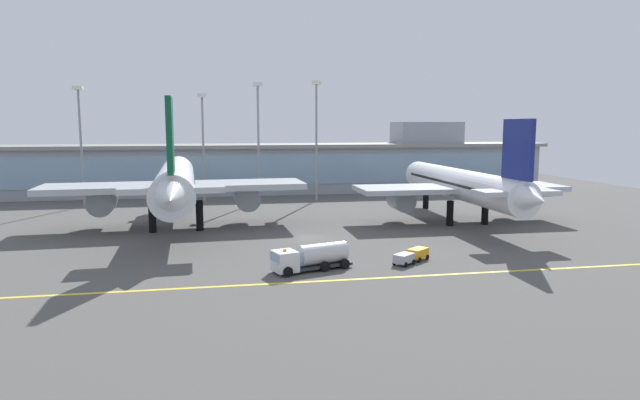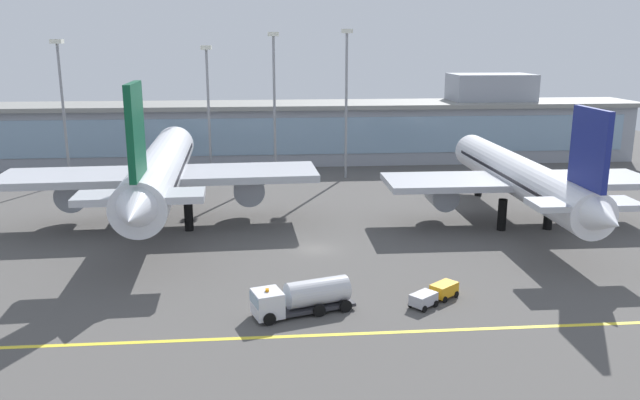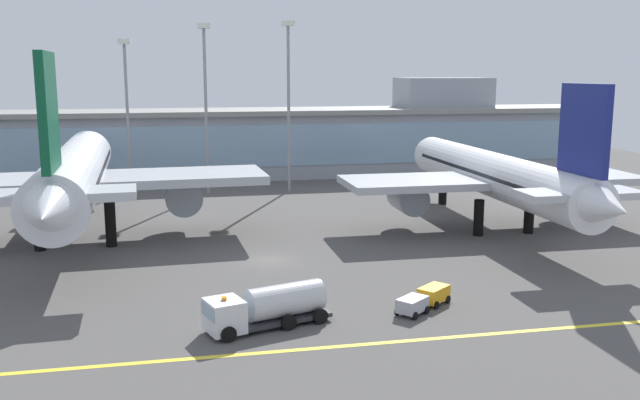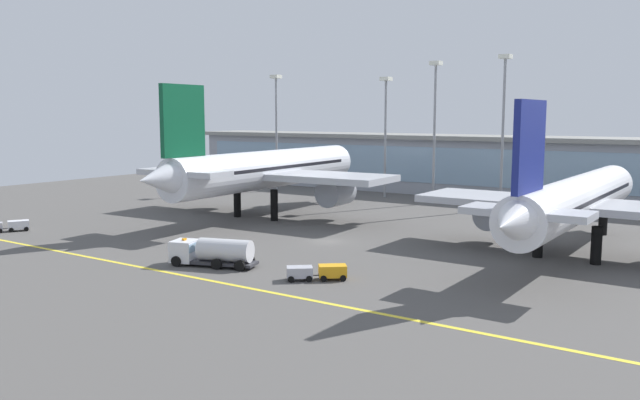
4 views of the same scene
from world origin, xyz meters
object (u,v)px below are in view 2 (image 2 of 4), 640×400
Objects in this scene: airliner_near_left at (161,171)px; fuel_tanker_truck at (300,297)px; apron_light_mast_east at (274,85)px; service_truck_far at (435,294)px; apron_light_mast_far_east at (346,83)px; airliner_near_right at (519,177)px; apron_light_mast_west at (208,91)px; apron_light_mast_centre at (61,90)px.

fuel_tanker_truck is at bearing -153.74° from airliner_near_left.
airliner_near_left is 32.51m from apron_light_mast_east.
service_truck_far is 57.08m from apron_light_mast_far_east.
airliner_near_right is at bearing -45.14° from apron_light_mast_east.
apron_light_mast_west is (-41.81, 33.76, 8.65)m from airliner_near_right.
airliner_near_left is 45.74m from airliner_near_right.
airliner_near_right is 1.92× the size of apron_light_mast_far_east.
airliner_near_left is 39.46m from apron_light_mast_far_east.
apron_light_mast_west reaches higher than airliner_near_right.
apron_light_mast_centre is (-35.38, 56.47, 13.79)m from fuel_tanker_truck.
airliner_near_right is 2.06× the size of apron_light_mast_centre.
apron_light_mast_west is (-12.17, 59.66, 13.24)m from fuel_tanker_truck.
fuel_tanker_truck is at bearing -57.93° from apron_light_mast_centre.
fuel_tanker_truck is 62.31m from apron_light_mast_west.
apron_light_mast_centre reaches higher than fuel_tanker_truck.
apron_light_mast_east is (11.22, -3.02, 1.19)m from apron_light_mast_west.
fuel_tanker_truck is 0.42× the size of apron_light_mast_west.
apron_light_mast_west is (3.80, 30.45, 7.70)m from airliner_near_left.
apron_light_mast_far_east reaches higher than airliner_near_right.
apron_light_mast_centre reaches higher than apron_light_mast_west.
airliner_near_left is 2.28× the size of apron_light_mast_west.
apron_light_mast_east is at bearing -106.54° from fuel_tanker_truck.
airliner_near_right is 39.63m from fuel_tanker_truck.
apron_light_mast_centre is 46.55m from apron_light_mast_far_east.
apron_light_mast_west reaches higher than airliner_near_left.
fuel_tanker_truck is 1.76× the size of service_truck_far.
airliner_near_right is 9.05× the size of service_truck_far.
service_truck_far is 0.24× the size of apron_light_mast_west.
apron_light_mast_east is at bearing 0.28° from apron_light_mast_centre.
apron_light_mast_far_east reaches higher than apron_light_mast_west.
fuel_tanker_truck is at bearing -101.20° from apron_light_mast_far_east.
apron_light_mast_west is at bearing 171.93° from apron_light_mast_far_east.
apron_light_mast_west is at bearing 51.57° from airliner_near_right.
apron_light_mast_centre is at bearing -172.18° from apron_light_mast_west.
airliner_near_right is 37.03m from apron_light_mast_far_east.
apron_light_mast_far_east is (27.12, 27.15, 9.17)m from airliner_near_left.
airliner_near_left is 2.04× the size of apron_light_mast_far_east.
apron_light_mast_east is (-30.59, 30.74, 9.84)m from airliner_near_right.
apron_light_mast_centre is 0.95× the size of apron_light_mast_east.
apron_light_mast_west is 0.89× the size of apron_light_mast_far_east.
apron_light_mast_centre reaches higher than airliner_near_right.
apron_light_mast_far_east reaches higher than service_truck_far.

